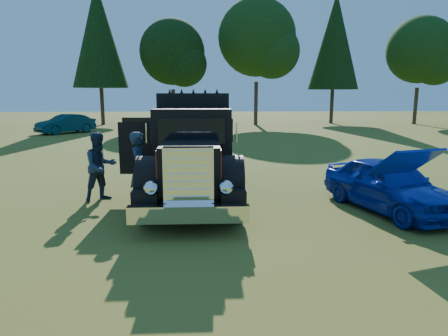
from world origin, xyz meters
The scene contains 7 objects.
ground centered at (0.00, 0.00, 0.00)m, with size 120.00×120.00×0.00m, color #385318.
treeline centered at (-0.71, 26.99, 7.71)m, with size 72.10×23.52×13.84m.
diamond_t_truck centered at (-1.24, 1.90, 1.28)m, with size 3.38×7.16×3.00m.
hotrod_coupe centered at (3.82, 0.45, 0.68)m, with size 2.67×4.40×1.89m.
spectator_near centered at (-2.64, 1.19, 1.00)m, with size 0.73×0.48×2.01m, color #1E2B46.
spectator_far centered at (-3.85, 1.85, 0.97)m, with size 0.94×0.74×1.94m, color #1A233D.
distant_teal_car centered at (-11.66, 21.91, 0.72)m, with size 1.53×4.39×1.45m, color #0B433D.
Camera 1 is at (-0.85, -9.33, 2.98)m, focal length 32.00 mm.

